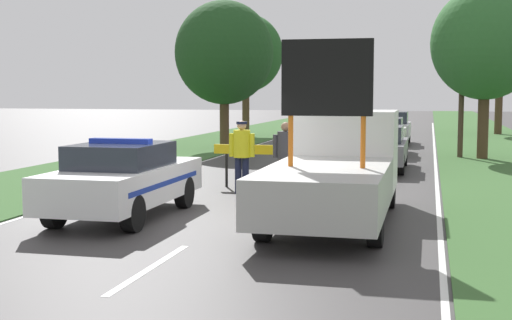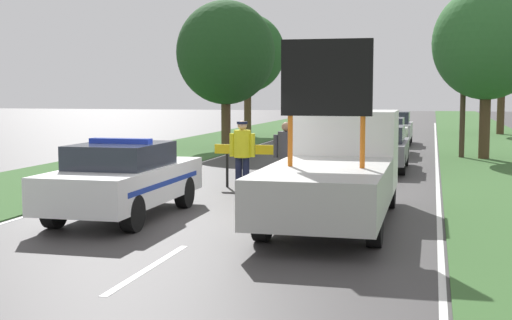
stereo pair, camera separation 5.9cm
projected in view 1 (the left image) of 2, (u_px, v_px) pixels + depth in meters
ground_plane at (225, 221)px, 13.86m from camera, size 160.00×160.00×0.00m
lane_markings at (324, 158)px, 26.72m from camera, size 8.21×63.49×0.01m
grass_verge_left at (210, 143)px, 34.76m from camera, size 4.87×120.00×0.03m
grass_verge_right at (493, 148)px, 31.65m from camera, size 4.87×120.00×0.03m
police_car at (124, 179)px, 14.19m from camera, size 1.80×4.54×1.59m
work_truck at (337, 168)px, 14.00m from camera, size 2.11×6.29×3.42m
road_barrier at (276, 153)px, 18.39m from camera, size 3.31×0.08×1.13m
police_officer at (242, 150)px, 17.47m from camera, size 0.65×0.41×1.80m
pedestrian_civilian at (286, 152)px, 17.43m from camera, size 0.63×0.40×1.77m
traffic_cone_near_police at (156, 178)px, 18.68m from camera, size 0.37×0.37×0.51m
traffic_cone_centre_front at (336, 185)px, 17.20m from camera, size 0.39×0.39×0.54m
queued_car_suv_grey at (376, 147)px, 22.83m from camera, size 1.90×4.43×1.42m
queued_car_van_white at (381, 135)px, 28.32m from camera, size 1.82×4.11×1.47m
queued_car_sedan_silver at (390, 128)px, 33.77m from camera, size 1.85×4.03×1.56m
roadside_tree_near_left at (486, 43)px, 26.06m from camera, size 3.96×3.96×6.36m
roadside_tree_near_right at (501, 43)px, 41.02m from camera, size 4.94×4.94×7.91m
roadside_tree_mid_left at (246, 53)px, 39.77m from camera, size 4.15×4.15×6.83m
roadside_tree_mid_right at (224, 53)px, 30.66m from camera, size 4.25×4.25×6.41m
utility_pole at (463, 43)px, 26.55m from camera, size 1.20×0.20×8.41m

